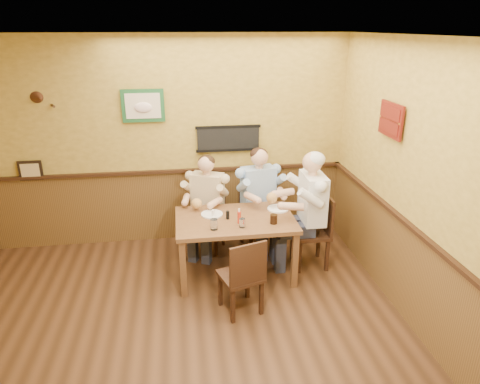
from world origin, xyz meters
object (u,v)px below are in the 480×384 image
object	(u,v)px
hot_sauce_bottle	(239,217)
pepper_shaker	(228,215)
dining_table	(235,225)
chair_back_right	(258,217)
chair_near_side	(240,274)
diner_blue_polo	(258,204)
chair_right_end	(310,231)
diner_tan_shirt	(208,209)
water_glass_mid	(242,223)
water_glass_left	(214,224)
diner_white_elder	(311,217)
cola_tumbler	(274,219)
chair_back_left	(208,221)
salt_shaker	(213,214)

from	to	relation	value
hot_sauce_bottle	pepper_shaker	distance (m)	0.18
dining_table	chair_back_right	size ratio (longest dim) A/B	1.58
chair_near_side	diner_blue_polo	bearing A→B (deg)	-124.84
chair_right_end	dining_table	bearing A→B (deg)	-85.34
diner_tan_shirt	water_glass_mid	bearing A→B (deg)	-47.25
chair_right_end	hot_sauce_bottle	distance (m)	1.02
chair_near_side	water_glass_left	xyz separation A→B (m)	(-0.23, 0.47, 0.37)
diner_white_elder	pepper_shaker	world-z (taller)	diner_white_elder
dining_table	water_glass_mid	xyz separation A→B (m)	(0.05, -0.25, 0.14)
cola_tumbler	chair_near_side	bearing A→B (deg)	-131.13
chair_right_end	water_glass_mid	world-z (taller)	chair_right_end
diner_blue_polo	pepper_shaker	xyz separation A→B (m)	(-0.49, -0.66, 0.16)
chair_back_left	cola_tumbler	bearing A→B (deg)	-27.98
cola_tumbler	water_glass_left	bearing A→B (deg)	-175.19
diner_tan_shirt	cola_tumbler	size ratio (longest dim) A/B	11.04
chair_near_side	hot_sauce_bottle	world-z (taller)	hot_sauce_bottle
water_glass_left	hot_sauce_bottle	distance (m)	0.33
water_glass_left	hot_sauce_bottle	xyz separation A→B (m)	(0.30, 0.12, 0.02)
chair_back_right	pepper_shaker	xyz separation A→B (m)	(-0.49, -0.66, 0.36)
hot_sauce_bottle	salt_shaker	size ratio (longest dim) A/B	1.75
dining_table	diner_white_elder	size ratio (longest dim) A/B	1.04
diner_white_elder	water_glass_mid	distance (m)	0.98
diner_blue_polo	chair_right_end	bearing A→B (deg)	-58.53
water_glass_left	pepper_shaker	size ratio (longest dim) A/B	1.25
diner_white_elder	dining_table	bearing A→B (deg)	-85.34
diner_blue_polo	water_glass_left	distance (m)	1.15
chair_near_side	salt_shaker	xyz separation A→B (m)	(-0.21, 0.80, 0.35)
chair_right_end	cola_tumbler	distance (m)	0.69
diner_white_elder	water_glass_left	world-z (taller)	diner_white_elder
water_glass_mid	chair_near_side	bearing A→B (deg)	-100.52
diner_blue_polo	diner_white_elder	world-z (taller)	diner_white_elder
dining_table	chair_back_right	world-z (taller)	chair_back_right
dining_table	diner_tan_shirt	world-z (taller)	diner_tan_shirt
diner_blue_polo	water_glass_left	world-z (taller)	diner_blue_polo
chair_back_right	chair_right_end	size ratio (longest dim) A/B	0.94
dining_table	cola_tumbler	world-z (taller)	cola_tumbler
chair_near_side	diner_blue_polo	size ratio (longest dim) A/B	0.70
diner_tan_shirt	diner_blue_polo	size ratio (longest dim) A/B	0.95
chair_near_side	water_glass_mid	size ratio (longest dim) A/B	8.43
chair_back_right	water_glass_left	xyz separation A→B (m)	(-0.67, -0.91, 0.37)
water_glass_left	salt_shaker	xyz separation A→B (m)	(0.02, 0.33, -0.02)
chair_right_end	chair_back_left	bearing A→B (deg)	-115.39
water_glass_mid	hot_sauce_bottle	world-z (taller)	hot_sauce_bottle
chair_back_right	diner_white_elder	xyz separation A→B (m)	(0.56, -0.58, 0.23)
dining_table	diner_blue_polo	bearing A→B (deg)	58.77
diner_white_elder	salt_shaker	xyz separation A→B (m)	(-1.21, -0.00, 0.12)
chair_back_left	pepper_shaker	xyz separation A→B (m)	(0.19, -0.68, 0.38)
dining_table	pepper_shaker	xyz separation A→B (m)	(-0.09, -0.01, 0.14)
cola_tumbler	salt_shaker	bearing A→B (deg)	158.14
dining_table	water_glass_left	bearing A→B (deg)	-136.53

